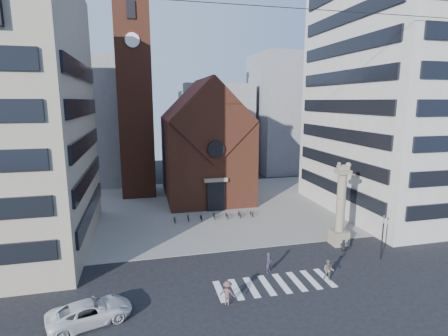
{
  "coord_description": "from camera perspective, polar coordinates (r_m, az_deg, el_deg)",
  "views": [
    {
      "loc": [
        -9.55,
        -27.36,
        14.67
      ],
      "look_at": [
        -1.02,
        8.0,
        7.64
      ],
      "focal_mm": 28.0,
      "sensor_mm": 36.0,
      "label": 1
    }
  ],
  "objects": [
    {
      "name": "scooter_6",
      "position": [
        45.39,
        4.53,
        -7.34
      ],
      "size": [
        0.58,
        1.57,
        0.82
      ],
      "primitive_type": "imported",
      "rotation": [
        0.0,
        0.0,
        -0.02
      ],
      "color": "black",
      "rests_on": "piazza"
    },
    {
      "name": "scooter_1",
      "position": [
        43.64,
        -5.87,
        -8.06
      ],
      "size": [
        0.46,
        1.52,
        0.91
      ],
      "primitive_type": "imported",
      "rotation": [
        0.0,
        0.0,
        -0.02
      ],
      "color": "black",
      "rests_on": "piazza"
    },
    {
      "name": "scooter_0",
      "position": [
        43.49,
        -8.03,
        -8.25
      ],
      "size": [
        0.58,
        1.57,
        0.82
      ],
      "primitive_type": "imported",
      "rotation": [
        0.0,
        0.0,
        -0.02
      ],
      "color": "black",
      "rests_on": "piazza"
    },
    {
      "name": "bg_block_left",
      "position": [
        68.26,
        -22.53,
        7.03
      ],
      "size": [
        16.0,
        14.0,
        22.0
      ],
      "primitive_type": "cube",
      "color": "gray",
      "rests_on": "ground"
    },
    {
      "name": "pedestrian_3",
      "position": [
        26.97,
        0.58,
        -19.72
      ],
      "size": [
        1.37,
        1.2,
        1.84
      ],
      "primitive_type": "imported",
      "rotation": [
        0.0,
        0.0,
        2.59
      ],
      "color": "#523836",
      "rests_on": "ground"
    },
    {
      "name": "building_right",
      "position": [
        51.73,
        27.43,
        11.21
      ],
      "size": [
        18.0,
        22.0,
        32.0
      ],
      "primitive_type": "cube",
      "color": "beige",
      "rests_on": "ground"
    },
    {
      "name": "scooter_4",
      "position": [
        44.53,
        0.47,
        -7.67
      ],
      "size": [
        0.58,
        1.57,
        0.82
      ],
      "primitive_type": "imported",
      "rotation": [
        0.0,
        0.0,
        -0.02
      ],
      "color": "black",
      "rests_on": "piazza"
    },
    {
      "name": "piazza",
      "position": [
        49.55,
        -1.85,
        -6.26
      ],
      "size": [
        46.0,
        30.0,
        0.05
      ],
      "primitive_type": "cube",
      "color": "gray",
      "rests_on": "ground"
    },
    {
      "name": "bg_block_mid",
      "position": [
        74.23,
        -1.44,
        6.55
      ],
      "size": [
        14.0,
        12.0,
        18.0
      ],
      "primitive_type": "cube",
      "color": "gray",
      "rests_on": "ground"
    },
    {
      "name": "scooter_2",
      "position": [
        43.89,
        -3.73,
        -7.98
      ],
      "size": [
        0.58,
        1.57,
        0.82
      ],
      "primitive_type": "imported",
      "rotation": [
        0.0,
        0.0,
        -0.02
      ],
      "color": "black",
      "rests_on": "piazza"
    },
    {
      "name": "lion_column",
      "position": [
        37.81,
        18.47,
        -6.89
      ],
      "size": [
        1.63,
        1.6,
        8.68
      ],
      "color": "gray",
      "rests_on": "ground"
    },
    {
      "name": "zebra_crossing",
      "position": [
        30.17,
        8.23,
        -18.26
      ],
      "size": [
        10.2,
        3.2,
        0.01
      ],
      "primitive_type": null,
      "color": "white",
      "rests_on": "ground"
    },
    {
      "name": "pedestrian_1",
      "position": [
        31.26,
        16.69,
        -15.7
      ],
      "size": [
        1.1,
        1.05,
        1.78
      ],
      "primitive_type": "imported",
      "rotation": [
        0.0,
        0.0,
        -0.6
      ],
      "color": "#63594F",
      "rests_on": "ground"
    },
    {
      "name": "bg_block_right",
      "position": [
        76.24,
        11.02,
        8.73
      ],
      "size": [
        16.0,
        14.0,
        24.0
      ],
      "primitive_type": "cube",
      "color": "gray",
      "rests_on": "ground"
    },
    {
      "name": "scooter_3",
      "position": [
        44.16,
        -1.61,
        -7.78
      ],
      "size": [
        0.46,
        1.52,
        0.91
      ],
      "primitive_type": "imported",
      "rotation": [
        0.0,
        0.0,
        -0.02
      ],
      "color": "black",
      "rests_on": "piazza"
    },
    {
      "name": "pedestrian_0",
      "position": [
        31.48,
        7.34,
        -15.09
      ],
      "size": [
        0.79,
        0.73,
        1.81
      ],
      "primitive_type": "imported",
      "rotation": [
        0.0,
        0.0,
        0.61
      ],
      "color": "#2D2A3B",
      "rests_on": "ground"
    },
    {
      "name": "white_car",
      "position": [
        26.82,
        -21.02,
        -21.1
      ],
      "size": [
        5.95,
        4.04,
        1.51
      ],
      "primitive_type": "imported",
      "rotation": [
        0.0,
        0.0,
        1.88
      ],
      "color": "silver",
      "rests_on": "ground"
    },
    {
      "name": "traffic_light",
      "position": [
        36.23,
        24.45,
        -10.07
      ],
      "size": [
        0.13,
        0.16,
        4.3
      ],
      "color": "black",
      "rests_on": "ground"
    },
    {
      "name": "ground",
      "position": [
        32.48,
        5.26,
        -15.96
      ],
      "size": [
        120.0,
        120.0,
        0.0
      ],
      "primitive_type": "plane",
      "color": "black",
      "rests_on": "ground"
    },
    {
      "name": "scooter_5",
      "position": [
        44.92,
        2.52,
        -7.46
      ],
      "size": [
        0.46,
        1.52,
        0.91
      ],
      "primitive_type": "imported",
      "rotation": [
        0.0,
        0.0,
        -0.02
      ],
      "color": "black",
      "rests_on": "piazza"
    },
    {
      "name": "campanile",
      "position": [
        55.37,
        -14.33,
        11.71
      ],
      "size": [
        5.5,
        5.5,
        31.2
      ],
      "color": "brown",
      "rests_on": "ground"
    },
    {
      "name": "church",
      "position": [
        53.68,
        -3.22,
        3.77
      ],
      "size": [
        12.0,
        16.65,
        18.0
      ],
      "color": "brown",
      "rests_on": "ground"
    },
    {
      "name": "pedestrian_2",
      "position": [
        35.97,
        18.9,
        -12.28
      ],
      "size": [
        0.41,
        0.99,
        1.7
      ],
      "primitive_type": "imported",
      "rotation": [
        0.0,
        0.0,
        1.57
      ],
      "color": "#25272D",
      "rests_on": "ground"
    }
  ]
}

